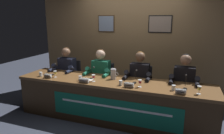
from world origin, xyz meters
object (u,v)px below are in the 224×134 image
Objects in this scene: panelist_far_left at (65,71)px; water_cup_far_right at (173,88)px; panelist_far_right at (184,83)px; microphone_center_right at (135,79)px; water_cup_far_left at (41,74)px; chair_far_right at (183,94)px; chair_far_left at (71,81)px; nameplate_far_left at (48,76)px; document_stack_center_left at (87,79)px; juice_glass_center_left at (93,77)px; panelist_center_right at (139,79)px; water_pitcher_central at (113,74)px; microphone_far_left at (53,71)px; chair_center_left at (103,85)px; microphone_far_right at (185,84)px; nameplate_center_right at (129,85)px; conference_table at (110,95)px; chair_center_right at (140,89)px; nameplate_center_left at (84,81)px; juice_glass_center_right at (140,82)px; microphone_center_left at (92,75)px; nameplate_far_right at (181,92)px; juice_glass_far_left at (55,73)px; panelist_center_left at (100,75)px; water_cup_center_right at (121,83)px; water_cup_center_left at (80,78)px; juice_glass_far_right at (199,89)px.

water_cup_far_right is at bearing -12.98° from panelist_far_left.
microphone_center_right is at bearing -156.04° from panelist_far_right.
chair_far_right reaches higher than water_cup_far_left.
nameplate_far_left is at bearing -87.74° from chair_far_left.
juice_glass_center_left is at bearing -16.71° from document_stack_center_left.
panelist_center_right reaches higher than water_pitcher_central.
microphone_far_left reaches higher than juice_glass_center_left.
water_pitcher_central reaches higher than chair_center_left.
chair_far_left is 0.74× the size of panelist_center_right.
nameplate_far_left is at bearing -177.25° from water_cup_far_right.
microphone_far_right reaches higher than chair_far_left.
microphone_far_right is (0.86, 0.26, 0.03)m from nameplate_center_right.
microphone_far_left is (-1.24, 0.07, 0.31)m from conference_table.
chair_center_right is at bearing 90.00° from panelist_center_right.
chair_center_left is 0.94m from nameplate_center_left.
chair_far_left is 4.22× the size of microphone_far_left.
chair_center_left is 0.74× the size of panelist_far_right.
water_pitcher_central is (1.39, 0.32, 0.06)m from water_cup_far_left.
water_cup_far_right is (0.53, 0.03, -0.05)m from juice_glass_center_right.
microphone_center_left is 1.39× the size of nameplate_far_right.
juice_glass_center_left is at bearing -38.32° from chair_far_left.
chair_center_right is 5.53× the size of nameplate_center_right.
juice_glass_far_left and juice_glass_center_right have the same top height.
chair_far_right is (1.64, 0.20, -0.28)m from panelist_center_left.
water_pitcher_central reaches higher than conference_table.
chair_center_left reaches higher than nameplate_center_left.
chair_center_left is at bearing 160.62° from microphone_far_right.
panelist_center_right is at bearing 33.21° from water_pitcher_central.
nameplate_center_left is at bearing -135.45° from water_pitcher_central.
chair_center_right is (1.60, 0.84, -0.35)m from nameplate_far_left.
nameplate_far_left is at bearing -174.01° from microphone_far_right.
nameplate_center_left is at bearing -152.03° from chair_far_right.
water_cup_center_right is at bearing 2.31° from nameplate_far_left.
water_cup_center_left is 1.80m from microphone_far_right.
water_cup_far_right is at bearing 1.40° from water_cup_far_left.
panelist_far_right reaches higher than microphone_center_left.
microphone_far_left is 1.31× the size of nameplate_center_right.
nameplate_center_right is (0.80, 0.03, 0.00)m from nameplate_center_left.
nameplate_center_right is at bearing -1.57° from water_cup_far_left.
water_cup_center_right is 1.04m from microphone_far_right.
panelist_far_left reaches higher than juice_glass_center_right.
juice_glass_far_right is (0.22, -0.57, 0.11)m from panelist_far_right.
water_pitcher_central is at bearing 29.28° from water_cup_center_left.
nameplate_center_right is (1.48, -0.09, -0.05)m from juice_glass_far_left.
microphone_center_left is at bearing 10.56° from water_cup_far_left.
juice_glass_far_right is (1.85, -0.77, 0.39)m from chair_center_left.
water_cup_center_right is at bearing -106.86° from panelist_center_right.
panelist_center_right reaches higher than nameplate_far_right.
juice_glass_center_right is at bearing -131.66° from chair_far_right.
juice_glass_far_left is 2.35m from microphone_far_right.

